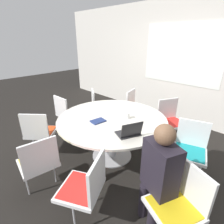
# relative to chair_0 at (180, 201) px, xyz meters

# --- Properties ---
(ground_plane) EXTENTS (16.00, 16.00, 0.00)m
(ground_plane) POSITION_rel_chair_0_xyz_m (-1.40, 0.51, -0.50)
(ground_plane) COLOR black
(wall_back) EXTENTS (8.00, 0.07, 2.70)m
(wall_back) POSITION_rel_chair_0_xyz_m (-1.40, 2.74, 0.86)
(wall_back) COLOR silver
(wall_back) RESTS_ON ground_plane
(conference_table) EXTENTS (1.73, 1.73, 0.72)m
(conference_table) POSITION_rel_chair_0_xyz_m (-1.40, 0.51, 0.11)
(conference_table) COLOR #B7B7BC
(conference_table) RESTS_ON ground_plane
(chair_0) EXTENTS (0.57, 0.56, 0.84)m
(chair_0) POSITION_rel_chair_0_xyz_m (0.00, 0.00, 0.00)
(chair_0) COLOR white
(chair_0) RESTS_ON ground_plane
(chair_1) EXTENTS (0.55, 0.54, 0.84)m
(chair_1) POSITION_rel_chair_0_xyz_m (-0.29, 0.95, 0.00)
(chair_1) COLOR white
(chair_1) RESTS_ON ground_plane
(chair_2) EXTENTS (0.57, 0.58, 0.84)m
(chair_2) POSITION_rel_chair_0_xyz_m (-0.93, 1.61, 0.00)
(chair_2) COLOR white
(chair_2) RESTS_ON ground_plane
(chair_3) EXTENTS (0.52, 0.54, 0.84)m
(chair_3) POSITION_rel_chair_0_xyz_m (-1.78, 1.64, 0.00)
(chair_3) COLOR white
(chair_3) RESTS_ON ground_plane
(chair_4) EXTENTS (0.60, 0.59, 0.84)m
(chair_4) POSITION_rel_chair_0_xyz_m (-2.42, 1.13, 0.00)
(chair_4) COLOR white
(chair_4) RESTS_ON ground_plane
(chair_5) EXTENTS (0.45, 0.43, 0.84)m
(chair_5) POSITION_rel_chair_0_xyz_m (-2.58, 0.41, 0.00)
(chair_5) COLOR white
(chair_5) RESTS_ON ground_plane
(chair_6) EXTENTS (0.61, 0.61, 0.84)m
(chair_6) POSITION_rel_chair_0_xyz_m (-2.23, -0.33, 0.00)
(chair_6) COLOR white
(chair_6) RESTS_ON ground_plane
(chair_7) EXTENTS (0.48, 0.49, 0.84)m
(chair_7) POSITION_rel_chair_0_xyz_m (-1.50, -0.67, 0.00)
(chair_7) COLOR white
(chair_7) RESTS_ON ground_plane
(chair_8) EXTENTS (0.58, 0.59, 0.84)m
(chair_8) POSITION_rel_chair_0_xyz_m (-0.77, -0.50, 0.00)
(chair_8) COLOR white
(chair_8) RESTS_ON ground_plane
(person_0) EXTENTS (0.42, 0.35, 1.19)m
(person_0) POSITION_rel_chair_0_xyz_m (-0.25, 0.02, 0.20)
(person_0) COLOR #231E28
(person_0) RESTS_ON ground_plane
(laptop) EXTENTS (0.33, 0.36, 0.21)m
(laptop) POSITION_rel_chair_0_xyz_m (-0.85, 0.29, 0.28)
(laptop) COLOR #232326
(laptop) RESTS_ON conference_table
(spiral_notebook) EXTENTS (0.18, 0.23, 0.02)m
(spiral_notebook) POSITION_rel_chair_0_xyz_m (-1.45, 0.27, 0.23)
(spiral_notebook) COLOR navy
(spiral_notebook) RESTS_ON conference_table
(coffee_cup) EXTENTS (0.08, 0.08, 0.10)m
(coffee_cup) POSITION_rel_chair_0_xyz_m (-1.21, 0.67, 0.27)
(coffee_cup) COLOR white
(coffee_cup) RESTS_ON conference_table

